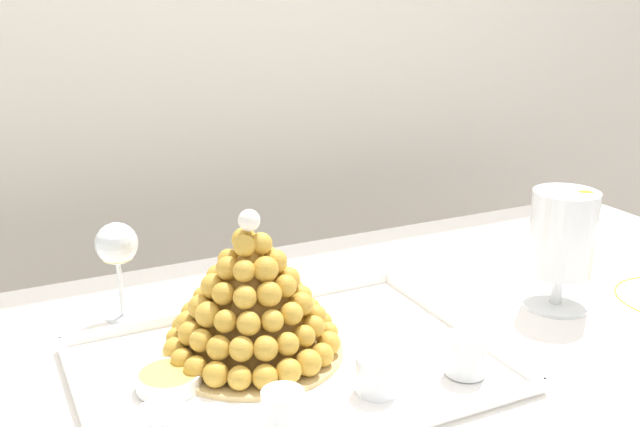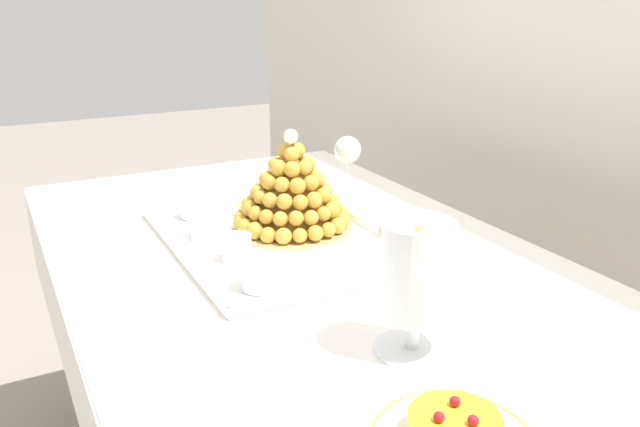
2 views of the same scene
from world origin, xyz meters
name	(u,v)px [view 2 (image 2 of 2)]	position (x,y,z in m)	size (l,w,h in m)	color
buffet_table	(320,303)	(0.00, 0.00, 0.68)	(1.77, 0.96, 0.76)	brown
serving_tray	(274,239)	(-0.18, -0.02, 0.76)	(0.60, 0.44, 0.02)	white
croquembouche	(292,192)	(-0.22, 0.04, 0.86)	(0.28, 0.28, 0.23)	tan
dessert_cup_left	(193,207)	(-0.40, -0.14, 0.79)	(0.06, 0.06, 0.05)	silver
dessert_cup_mid_left	(203,228)	(-0.25, -0.16, 0.79)	(0.06, 0.06, 0.05)	silver
dessert_cup_centre	(237,249)	(-0.10, -0.14, 0.79)	(0.06, 0.06, 0.05)	silver
dessert_cup_mid_right	(258,275)	(0.04, -0.15, 0.79)	(0.06, 0.06, 0.06)	silver
creme_brulee_ramekin	(253,208)	(-0.36, 0.00, 0.78)	(0.09, 0.09, 0.02)	white
macaron_goblet	(416,273)	(0.33, -0.02, 0.89)	(0.12, 0.12, 0.22)	white
wine_glass	(348,152)	(-0.37, 0.27, 0.89)	(0.07, 0.07, 0.17)	silver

